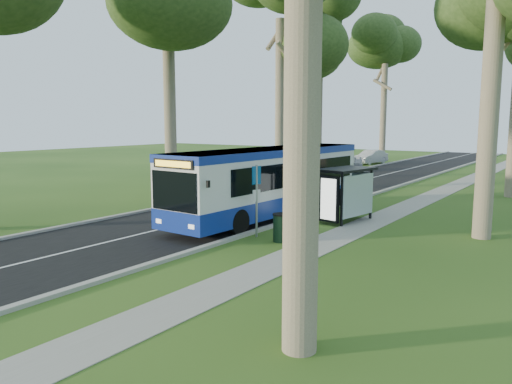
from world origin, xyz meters
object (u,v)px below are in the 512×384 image
(litter_bin, at_px, (281,227))
(bus_stop_sign, at_px, (256,193))
(bus, at_px, (270,182))
(car_silver, at_px, (371,157))
(car_white, at_px, (338,162))
(bus_shelter, at_px, (346,185))

(litter_bin, bearing_deg, bus_stop_sign, 174.68)
(bus, xyz_separation_m, car_silver, (-7.22, 29.92, -0.92))
(litter_bin, bearing_deg, car_white, 111.08)
(bus, bearing_deg, bus_stop_sign, -62.04)
(car_white, distance_m, car_silver, 8.57)
(car_white, bearing_deg, bus, -54.13)
(car_silver, bearing_deg, car_white, -76.43)
(bus_stop_sign, relative_size, car_white, 0.57)
(bus, xyz_separation_m, bus_stop_sign, (1.69, -3.51, 0.06))
(car_white, height_order, car_silver, car_white)
(bus_shelter, bearing_deg, bus_stop_sign, -101.03)
(bus_stop_sign, height_order, bus_shelter, bus_stop_sign)
(bus, distance_m, bus_shelter, 3.42)
(litter_bin, relative_size, car_white, 0.22)
(bus_stop_sign, xyz_separation_m, litter_bin, (1.14, -0.11, -1.17))
(bus_shelter, relative_size, litter_bin, 2.82)
(bus_shelter, bearing_deg, car_silver, 119.00)
(car_silver, bearing_deg, bus_shelter, -59.33)
(litter_bin, height_order, car_white, car_white)
(bus_shelter, height_order, litter_bin, bus_shelter)
(bus, bearing_deg, car_silver, 105.83)
(bus, relative_size, bus_stop_sign, 4.37)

